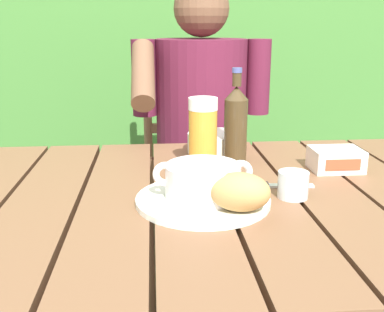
{
  "coord_description": "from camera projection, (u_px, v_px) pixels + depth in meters",
  "views": [
    {
      "loc": [
        -0.07,
        -0.92,
        1.09
      ],
      "look_at": [
        0.01,
        0.05,
        0.81
      ],
      "focal_mm": 43.1,
      "sensor_mm": 36.0,
      "label": 1
    }
  ],
  "objects": [
    {
      "name": "beer_glass",
      "position": [
        203.0,
        134.0,
        1.12
      ],
      "size": [
        0.07,
        0.07,
        0.18
      ],
      "color": "gold",
      "rests_on": "dining_table"
    },
    {
      "name": "diner_bowl",
      "position": [
        215.0,
        143.0,
        1.29
      ],
      "size": [
        0.16,
        0.16,
        0.05
      ],
      "color": "white",
      "rests_on": "dining_table"
    },
    {
      "name": "bread_roll",
      "position": [
        240.0,
        192.0,
        0.86
      ],
      "size": [
        0.14,
        0.12,
        0.07
      ],
      "color": "tan",
      "rests_on": "serving_plate"
    },
    {
      "name": "chair_near_diner",
      "position": [
        196.0,
        175.0,
        1.89
      ],
      "size": [
        0.43,
        0.45,
        1.03
      ],
      "color": "brown",
      "rests_on": "ground_plane"
    },
    {
      "name": "soup_bowl",
      "position": [
        203.0,
        180.0,
        0.92
      ],
      "size": [
        0.2,
        0.15,
        0.08
      ],
      "color": "white",
      "rests_on": "serving_plate"
    },
    {
      "name": "dining_table",
      "position": [
        188.0,
        233.0,
        1.01
      ],
      "size": [
        1.35,
        0.86,
        0.74
      ],
      "color": "brown",
      "rests_on": "ground_plane"
    },
    {
      "name": "butter_tub",
      "position": [
        336.0,
        159.0,
        1.13
      ],
      "size": [
        0.12,
        0.09,
        0.05
      ],
      "color": "white",
      "rests_on": "dining_table"
    },
    {
      "name": "beer_bottle",
      "position": [
        236.0,
        123.0,
        1.19
      ],
      "size": [
        0.06,
        0.06,
        0.24
      ],
      "color": "#46361F",
      "rests_on": "dining_table"
    },
    {
      "name": "person_eating",
      "position": [
        201.0,
        128.0,
        1.63
      ],
      "size": [
        0.48,
        0.47,
        1.25
      ],
      "color": "maroon",
      "rests_on": "ground_plane"
    },
    {
      "name": "water_glass_small",
      "position": [
        293.0,
        185.0,
        0.95
      ],
      "size": [
        0.06,
        0.06,
        0.06
      ],
      "color": "silver",
      "rests_on": "dining_table"
    },
    {
      "name": "serving_plate",
      "position": [
        203.0,
        200.0,
        0.93
      ],
      "size": [
        0.27,
        0.27,
        0.01
      ],
      "color": "white",
      "rests_on": "dining_table"
    },
    {
      "name": "table_knife",
      "position": [
        267.0,
        185.0,
        1.02
      ],
      "size": [
        0.17,
        0.03,
        0.01
      ],
      "color": "silver",
      "rests_on": "dining_table"
    }
  ]
}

